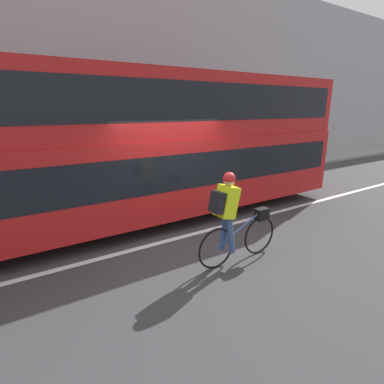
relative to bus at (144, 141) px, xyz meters
name	(u,v)px	position (x,y,z in m)	size (l,w,h in m)	color
ground_plane	(182,241)	(0.07, -1.64, -1.97)	(80.00, 80.00, 0.00)	#38383A
road_center_line	(178,238)	(0.07, -1.46, -1.96)	(50.00, 0.14, 0.01)	silver
sidewalk_curb	(108,188)	(0.07, 3.36, -1.90)	(60.00, 2.04, 0.12)	gray
building_facade	(89,69)	(0.07, 4.53, 2.05)	(60.00, 0.30, 8.04)	#9E9EA3
bus	(144,141)	(0.00, 0.00, 0.00)	(10.90, 2.48, 3.52)	black
cyclist_on_bike	(232,216)	(0.33, -2.90, -1.06)	(1.79, 0.32, 1.70)	black
trash_bin	(52,181)	(-1.71, 3.26, -1.40)	(0.48, 0.48, 0.88)	#515156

